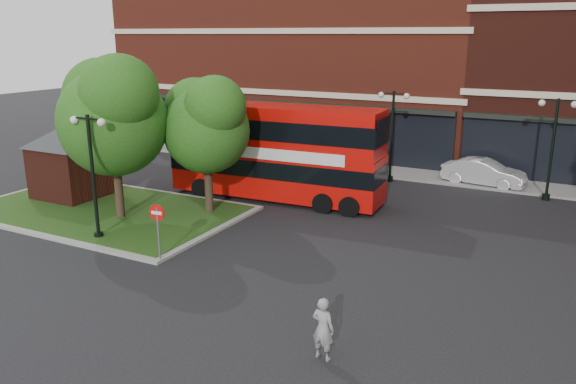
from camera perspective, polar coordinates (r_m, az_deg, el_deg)
The scene contains 15 objects.
ground at distance 20.20m, azimuth -7.97°, elevation -7.49°, with size 120.00×120.00×0.00m, color black.
pavement_far at distance 34.28m, azimuth 8.09°, elevation 2.33°, with size 44.00×3.00×0.12m, color slate.
terrace_far_left at distance 43.39m, azimuth 1.60°, elevation 14.52°, with size 26.00×12.00×14.00m, color maroon.
traffic_island at distance 27.29m, azimuth -18.14°, elevation -1.78°, with size 12.60×7.60×0.15m.
kiosk at distance 29.57m, azimuth -21.26°, elevation 3.74°, with size 6.51×6.51×3.60m.
tree_island_west at distance 25.04m, azimuth -17.47°, elevation 7.86°, with size 5.40×4.71×7.21m.
tree_island_east at distance 25.05m, azimuth -8.38°, elevation 7.14°, with size 4.46×3.90×6.29m.
lamp_island at distance 22.97m, azimuth -19.24°, elevation 2.05°, with size 1.72×0.36×5.00m.
lamp_far_left at distance 31.27m, azimuth 10.52°, elevation 6.11°, with size 1.72×0.36×5.00m.
lamp_far_right at distance 29.98m, azimuth 25.31°, elevation 4.45°, with size 1.72×0.36×5.00m.
bus at distance 27.41m, azimuth -1.29°, elevation 4.70°, with size 10.76×2.95×4.07m.
woman at distance 14.42m, azimuth 3.57°, elevation -13.68°, with size 0.61×0.40×1.67m, color gray.
car_silver at distance 33.15m, azimuth 3.25°, elevation 3.10°, with size 1.61×4.00×1.36m, color #A8ABAF.
car_white at distance 32.13m, azimuth 19.27°, elevation 1.89°, with size 1.51×4.34×1.43m, color silver.
no_entry_sign at distance 20.34m, azimuth -13.10°, elevation -2.93°, with size 0.60×0.10×2.17m.
Camera 1 is at (10.93, -15.03, 7.91)m, focal length 35.00 mm.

